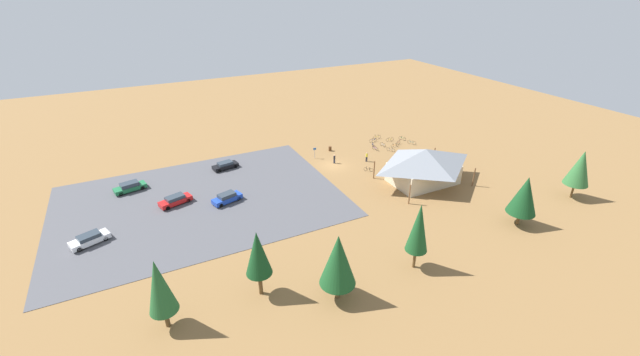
{
  "coord_description": "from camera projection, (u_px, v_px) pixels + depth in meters",
  "views": [
    {
      "loc": [
        31.08,
        56.86,
        30.06
      ],
      "look_at": [
        5.5,
        5.59,
        1.2
      ],
      "focal_mm": 22.15,
      "sensor_mm": 36.0,
      "label": 1
    }
  ],
  "objects": [
    {
      "name": "bicycle_orange_yard_front",
      "position": [
        395.0,
        145.0,
        79.02
      ],
      "size": [
        1.74,
        0.48,
        0.8
      ],
      "color": "black",
      "rests_on": "ground"
    },
    {
      "name": "pine_east",
      "position": [
        580.0,
        168.0,
        58.63
      ],
      "size": [
        3.5,
        3.5,
        7.75
      ],
      "color": "brown",
      "rests_on": "ground"
    },
    {
      "name": "lot_sign",
      "position": [
        315.0,
        151.0,
        73.57
      ],
      "size": [
        0.56,
        0.08,
        2.2
      ],
      "color": "#99999E",
      "rests_on": "ground"
    },
    {
      "name": "visitor_crossing_yard",
      "position": [
        367.0,
        157.0,
        72.49
      ],
      "size": [
        0.4,
        0.38,
        1.8
      ],
      "color": "#2D3347",
      "rests_on": "ground"
    },
    {
      "name": "bicycle_blue_yard_left",
      "position": [
        373.0,
        140.0,
        81.49
      ],
      "size": [
        1.83,
        0.48,
        0.88
      ],
      "color": "black",
      "rests_on": "ground"
    },
    {
      "name": "bicycle_red_trailside",
      "position": [
        398.0,
        143.0,
        80.29
      ],
      "size": [
        1.55,
        0.74,
        0.77
      ],
      "color": "black",
      "rests_on": "ground"
    },
    {
      "name": "pine_far_west",
      "position": [
        419.0,
        228.0,
        43.7
      ],
      "size": [
        2.52,
        2.52,
        8.48
      ],
      "color": "brown",
      "rests_on": "ground"
    },
    {
      "name": "bicycle_yellow_lone_west",
      "position": [
        390.0,
        140.0,
        81.89
      ],
      "size": [
        1.69,
        0.48,
        0.83
      ],
      "color": "black",
      "rests_on": "ground"
    },
    {
      "name": "bicycle_purple_back_row",
      "position": [
        375.0,
        148.0,
        77.64
      ],
      "size": [
        0.48,
        1.69,
        0.83
      ],
      "color": "black",
      "rests_on": "ground"
    },
    {
      "name": "bicycle_black_front_row",
      "position": [
        368.0,
        169.0,
        69.01
      ],
      "size": [
        1.25,
        1.15,
        0.82
      ],
      "color": "black",
      "rests_on": "ground"
    },
    {
      "name": "bicycle_white_near_porch",
      "position": [
        383.0,
        145.0,
        79.33
      ],
      "size": [
        0.48,
        1.62,
        0.79
      ],
      "color": "black",
      "rests_on": "ground"
    },
    {
      "name": "bicycle_teal_yard_right",
      "position": [
        412.0,
        143.0,
        80.33
      ],
      "size": [
        0.96,
        1.58,
        0.85
      ],
      "color": "black",
      "rests_on": "ground"
    },
    {
      "name": "car_red_far_end",
      "position": [
        175.0,
        200.0,
        58.63
      ],
      "size": [
        5.0,
        3.01,
        1.39
      ],
      "color": "red",
      "rests_on": "parking_lot_asphalt"
    },
    {
      "name": "visitor_by_pavilion",
      "position": [
        334.0,
        159.0,
        71.81
      ],
      "size": [
        0.39,
        0.36,
        1.7
      ],
      "color": "#2D3347",
      "rests_on": "ground"
    },
    {
      "name": "car_black_end_stall",
      "position": [
        225.0,
        165.0,
        69.77
      ],
      "size": [
        4.68,
        2.54,
        1.27
      ],
      "color": "black",
      "rests_on": "parking_lot_asphalt"
    },
    {
      "name": "pine_far_east",
      "position": [
        525.0,
        195.0,
        52.17
      ],
      "size": [
        3.8,
        3.8,
        7.24
      ],
      "color": "brown",
      "rests_on": "ground"
    },
    {
      "name": "bicycle_silver_yard_center",
      "position": [
        391.0,
        150.0,
        77.0
      ],
      "size": [
        1.0,
        1.4,
        0.78
      ],
      "color": "black",
      "rests_on": "ground"
    },
    {
      "name": "pine_midwest",
      "position": [
        258.0,
        253.0,
        39.9
      ],
      "size": [
        2.76,
        2.76,
        7.88
      ],
      "color": "brown",
      "rests_on": "ground"
    },
    {
      "name": "pine_west",
      "position": [
        159.0,
        286.0,
        36.11
      ],
      "size": [
        2.72,
        2.72,
        7.88
      ],
      "color": "brown",
      "rests_on": "ground"
    },
    {
      "name": "bicycle_green_near_sign",
      "position": [
        402.0,
        138.0,
        82.45
      ],
      "size": [
        0.77,
        1.53,
        0.82
      ],
      "color": "black",
      "rests_on": "ground"
    },
    {
      "name": "car_white_mid_lot",
      "position": [
        90.0,
        239.0,
        49.85
      ],
      "size": [
        4.91,
        3.29,
        1.36
      ],
      "color": "white",
      "rests_on": "parking_lot_asphalt"
    },
    {
      "name": "car_green_inner_stall",
      "position": [
        130.0,
        187.0,
        62.37
      ],
      "size": [
        5.03,
        2.8,
        1.44
      ],
      "color": "#1E6B3D",
      "rests_on": "parking_lot_asphalt"
    },
    {
      "name": "pine_mideast",
      "position": [
        338.0,
        260.0,
        39.55
      ],
      "size": [
        3.8,
        3.8,
        7.86
      ],
      "color": "brown",
      "rests_on": "ground"
    },
    {
      "name": "bike_pavilion",
      "position": [
        424.0,
        163.0,
        63.99
      ],
      "size": [
        13.35,
        9.93,
        5.89
      ],
      "color": "beige",
      "rests_on": "ground"
    },
    {
      "name": "trash_bin",
      "position": [
        330.0,
        149.0,
        77.25
      ],
      "size": [
        0.6,
        0.6,
        0.9
      ],
      "primitive_type": "cylinder",
      "color": "brown",
      "rests_on": "ground"
    },
    {
      "name": "car_blue_second_row",
      "position": [
        227.0,
        198.0,
        59.2
      ],
      "size": [
        4.76,
        2.89,
        1.46
      ],
      "color": "#1E42B2",
      "rests_on": "parking_lot_asphalt"
    },
    {
      "name": "bicycle_yellow_edge_south",
      "position": [
        377.0,
        137.0,
        83.08
      ],
      "size": [
        1.84,
        0.48,
        0.91
      ],
      "color": "black",
      "rests_on": "ground"
    },
    {
      "name": "bicycle_blue_lone_east",
      "position": [
        373.0,
        145.0,
        79.42
      ],
      "size": [
        0.75,
        1.49,
        0.84
      ],
      "color": "black",
      "rests_on": "ground"
    },
    {
      "name": "parking_lot_asphalt",
      "position": [
        200.0,
        201.0,
        59.86
      ],
      "size": [
        41.22,
        29.81,
        0.05
      ],
      "primitive_type": "cube",
      "color": "#4C4C51",
      "rests_on": "ground"
    },
    {
      "name": "ground",
      "position": [
        333.0,
        165.0,
        71.36
      ],
      "size": [
        160.0,
        160.0,
        0.0
      ],
      "primitive_type": "plane",
      "color": "olive",
      "rests_on": "ground"
    }
  ]
}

